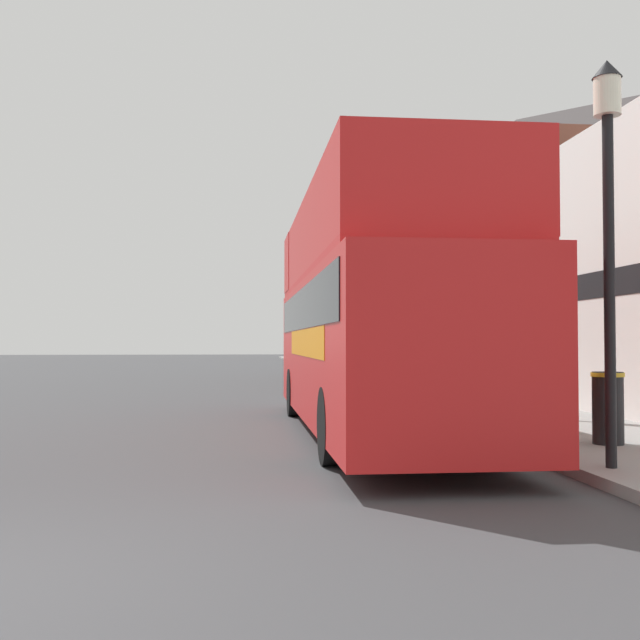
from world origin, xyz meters
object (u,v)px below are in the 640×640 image
at_px(lamp_post_nearest, 608,186).
at_px(tour_bus, 370,333).
at_px(lamp_post_third, 384,281).
at_px(parked_car_ahead_of_bus, 342,377).
at_px(lamp_post_second, 446,247).
at_px(litter_bin, 608,406).

bearing_deg(lamp_post_nearest, tour_bus, 113.68).
bearing_deg(lamp_post_third, lamp_post_nearest, -90.42).
xyz_separation_m(parked_car_ahead_of_bus, lamp_post_nearest, (1.55, -12.22, 2.83)).
height_order(tour_bus, parked_car_ahead_of_bus, tour_bus).
bearing_deg(tour_bus, lamp_post_third, 77.46).
height_order(tour_bus, lamp_post_second, lamp_post_second).
xyz_separation_m(lamp_post_second, litter_bin, (0.90, -5.35, -2.98)).
height_order(lamp_post_second, lamp_post_third, lamp_post_second).
relative_size(lamp_post_third, litter_bin, 4.73).
xyz_separation_m(tour_bus, lamp_post_third, (2.17, 9.89, 1.76)).
relative_size(lamp_post_nearest, litter_bin, 4.64).
distance_m(lamp_post_third, litter_bin, 12.99).
relative_size(parked_car_ahead_of_bus, litter_bin, 4.00).
distance_m(lamp_post_second, litter_bin, 6.19).
height_order(lamp_post_second, litter_bin, lamp_post_second).
relative_size(tour_bus, litter_bin, 10.47).
xyz_separation_m(lamp_post_second, lamp_post_third, (0.05, 7.30, -0.13)).
distance_m(tour_bus, lamp_post_third, 10.28).
distance_m(lamp_post_nearest, litter_bin, 3.53).
distance_m(tour_bus, lamp_post_second, 3.85).
height_order(tour_bus, lamp_post_third, lamp_post_third).
relative_size(lamp_post_second, litter_bin, 4.94).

